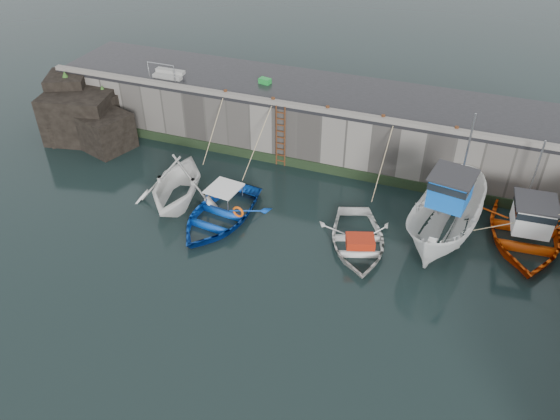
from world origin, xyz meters
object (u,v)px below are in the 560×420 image
at_px(boat_near_white, 179,201).
at_px(boat_near_navy, 357,245).
at_px(boat_near_blue, 220,219).
at_px(bollard_c, 328,109).
at_px(bollard_d, 383,118).
at_px(bollard_b, 273,100).
at_px(boat_far_orange, 524,230).
at_px(boat_far_white, 447,218).
at_px(fish_crate, 265,81).
at_px(ladder, 280,137).
at_px(bollard_e, 456,129).
at_px(bollard_a, 226,93).

bearing_deg(boat_near_white, boat_near_navy, -13.91).
height_order(boat_near_white, boat_near_blue, boat_near_white).
bearing_deg(bollard_c, bollard_d, 0.00).
relative_size(boat_near_blue, bollard_b, 18.02).
bearing_deg(bollard_b, boat_far_orange, -10.62).
bearing_deg(boat_far_white, boat_near_blue, -157.87).
bearing_deg(boat_far_orange, fish_crate, 157.91).
bearing_deg(boat_near_blue, boat_far_white, 19.05).
bearing_deg(boat_far_orange, bollard_b, 165.23).
relative_size(boat_near_blue, boat_far_orange, 0.79).
bearing_deg(boat_far_white, bollard_b, 168.18).
bearing_deg(fish_crate, bollard_d, -5.46).
relative_size(ladder, bollard_e, 11.43).
bearing_deg(boat_near_navy, boat_far_white, 8.19).
xyz_separation_m(bollard_c, bollard_e, (5.80, 0.00, 0.00)).
distance_m(bollard_a, bollard_d, 7.80).
bearing_deg(boat_far_white, bollard_c, 160.19).
xyz_separation_m(boat_far_white, bollard_b, (-8.90, 3.51, 2.23)).
bearing_deg(ladder, boat_far_white, -20.68).
bearing_deg(bollard_a, ladder, -6.38).
xyz_separation_m(boat_far_white, bollard_a, (-11.40, 3.51, 2.23)).
bearing_deg(bollard_b, ladder, -33.86).
distance_m(fish_crate, bollard_d, 6.85).
height_order(boat_near_blue, boat_far_white, boat_far_white).
bearing_deg(bollard_e, boat_near_white, -156.34).
bearing_deg(bollard_e, bollard_d, 180.00).
relative_size(boat_far_orange, bollard_c, 22.81).
bearing_deg(boat_near_navy, ladder, 118.28).
height_order(boat_far_orange, bollard_c, boat_far_orange).
relative_size(boat_near_white, boat_near_navy, 1.04).
bearing_deg(boat_near_blue, boat_near_navy, 10.44).
relative_size(boat_near_white, boat_near_blue, 0.95).
bearing_deg(bollard_d, bollard_e, 0.00).
distance_m(bollard_a, bollard_c, 5.20).
xyz_separation_m(boat_far_orange, bollard_a, (-14.50, 2.25, 2.90)).
relative_size(boat_far_white, bollard_c, 24.50).
bearing_deg(fish_crate, bollard_e, 0.03).
xyz_separation_m(boat_near_navy, fish_crate, (-6.89, 7.18, 3.29)).
distance_m(boat_near_blue, boat_far_white, 9.56).
relative_size(boat_near_white, fish_crate, 8.12).
bearing_deg(bollard_c, bollard_b, 180.00).
bearing_deg(bollard_d, fish_crate, 162.70).
height_order(boat_far_white, bollard_c, boat_far_white).
bearing_deg(ladder, bollard_d, 4.00).
relative_size(bollard_a, bollard_c, 1.00).
bearing_deg(bollard_b, boat_far_white, -21.51).
distance_m(boat_near_white, bollard_e, 12.72).
bearing_deg(bollard_e, bollard_c, 180.00).
xyz_separation_m(boat_near_white, bollard_e, (11.25, 4.93, 3.30)).
xyz_separation_m(boat_far_white, bollard_d, (-3.60, 3.51, 2.23)).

